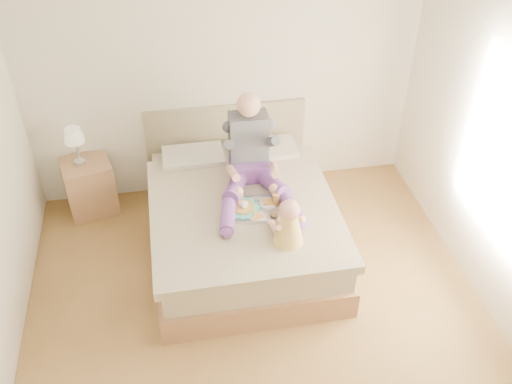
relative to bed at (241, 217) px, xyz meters
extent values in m
cube|color=brown|center=(0.00, -1.08, -0.32)|extent=(4.00, 4.20, 0.01)
cube|color=silver|center=(0.00, -1.08, 2.38)|extent=(4.00, 4.20, 0.02)
cube|color=white|center=(0.00, 1.02, 1.03)|extent=(4.00, 0.02, 2.70)
cube|color=white|center=(1.99, -0.88, 1.08)|extent=(0.02, 1.30, 1.60)
cube|color=#F7EBCA|center=(1.98, -0.88, 1.08)|extent=(0.01, 1.18, 1.48)
cube|color=#8A6140|center=(0.00, -0.07, -0.18)|extent=(1.68, 2.13, 0.28)
cube|color=tan|center=(0.00, -0.07, 0.08)|extent=(1.60, 2.05, 0.24)
cube|color=tan|center=(0.00, -0.22, 0.25)|extent=(1.70, 1.80, 0.09)
cube|color=beige|center=(-0.38, 0.68, 0.27)|extent=(0.62, 0.40, 0.14)
cube|color=beige|center=(0.38, 0.68, 0.27)|extent=(0.62, 0.40, 0.14)
cube|color=gray|center=(0.00, 1.01, 0.18)|extent=(1.70, 0.08, 1.00)
cube|color=#8A6140|center=(-1.47, 0.80, -0.02)|extent=(0.57, 0.53, 0.59)
cylinder|color=silver|center=(-1.52, 0.80, 0.29)|extent=(0.11, 0.11, 0.04)
cylinder|color=silver|center=(-1.52, 0.80, 0.42)|extent=(0.02, 0.02, 0.23)
cone|color=beige|center=(-1.52, 0.80, 0.61)|extent=(0.20, 0.20, 0.15)
cube|color=#653689|center=(0.14, 0.27, 0.38)|extent=(0.39, 0.31, 0.18)
cube|color=#3A3B42|center=(0.14, 0.33, 0.70)|extent=(0.37, 0.23, 0.48)
sphere|color=#F5AF99|center=(0.14, 0.30, 1.06)|extent=(0.22, 0.22, 0.22)
cylinder|color=#653689|center=(-0.03, 0.04, 0.37)|extent=(0.33, 0.54, 0.22)
cylinder|color=#653689|center=(-0.16, -0.34, 0.36)|extent=(0.21, 0.48, 0.12)
sphere|color=#653689|center=(-0.21, -0.57, 0.35)|extent=(0.11, 0.11, 0.11)
cylinder|color=#3A3B42|center=(-0.07, 0.20, 0.72)|extent=(0.13, 0.31, 0.25)
cylinder|color=#F5AF99|center=(-0.06, 0.01, 0.53)|extent=(0.10, 0.32, 0.16)
sphere|color=#F5AF99|center=(-0.03, -0.15, 0.43)|extent=(0.09, 0.09, 0.09)
cylinder|color=#653689|center=(0.29, 0.03, 0.37)|extent=(0.31, 0.54, 0.22)
cylinder|color=#653689|center=(0.40, -0.36, 0.36)|extent=(0.19, 0.48, 0.12)
sphere|color=#653689|center=(0.44, -0.58, 0.35)|extent=(0.11, 0.11, 0.11)
cylinder|color=#3A3B42|center=(0.34, 0.19, 0.72)|extent=(0.11, 0.31, 0.25)
cylinder|color=#F5AF99|center=(0.32, 0.00, 0.53)|extent=(0.11, 0.32, 0.16)
sphere|color=#F5AF99|center=(0.29, -0.15, 0.43)|extent=(0.09, 0.09, 0.09)
cube|color=silver|center=(0.09, -0.27, 0.30)|extent=(0.53, 0.44, 0.01)
cylinder|color=#3DB1A6|center=(-0.01, -0.25, 0.31)|extent=(0.29, 0.29, 0.02)
cylinder|color=gold|center=(-0.01, -0.25, 0.33)|extent=(0.19, 0.19, 0.02)
cylinder|color=white|center=(-0.05, -0.11, 0.35)|extent=(0.08, 0.08, 0.10)
torus|color=white|center=(0.00, -0.12, 0.36)|extent=(0.02, 0.07, 0.07)
cylinder|color=#9C704C|center=(-0.05, -0.11, 0.40)|extent=(0.08, 0.08, 0.01)
cylinder|color=white|center=(0.23, -0.21, 0.31)|extent=(0.16, 0.16, 0.01)
cube|color=gold|center=(0.23, -0.21, 0.33)|extent=(0.10, 0.09, 0.02)
cylinder|color=white|center=(0.10, -0.38, 0.31)|extent=(0.16, 0.16, 0.01)
ellipsoid|color=#AA1412|center=(0.12, -0.39, 0.33)|extent=(0.04, 0.03, 0.01)
cylinder|color=white|center=(0.29, -0.23, 0.37)|extent=(0.07, 0.07, 0.13)
cylinder|color=orange|center=(0.29, -0.23, 0.37)|extent=(0.07, 0.07, 0.12)
cylinder|color=white|center=(0.24, -0.40, 0.33)|extent=(0.07, 0.07, 0.04)
cylinder|color=#422609|center=(0.24, -0.40, 0.33)|extent=(0.06, 0.06, 0.03)
cone|color=gold|center=(0.30, -0.71, 0.43)|extent=(0.26, 0.26, 0.28)
sphere|color=#F5AF99|center=(0.30, -0.71, 0.64)|extent=(0.17, 0.17, 0.17)
cylinder|color=#F5AF99|center=(0.21, -0.61, 0.34)|extent=(0.09, 0.20, 0.07)
sphere|color=#F5AF99|center=(0.18, -0.51, 0.34)|extent=(0.06, 0.06, 0.06)
cylinder|color=#F5AF99|center=(0.20, -0.73, 0.49)|extent=(0.05, 0.14, 0.12)
cylinder|color=#F5AF99|center=(0.31, -0.58, 0.34)|extent=(0.14, 0.20, 0.07)
sphere|color=#F5AF99|center=(0.28, -0.48, 0.34)|extent=(0.06, 0.06, 0.06)
cylinder|color=#F5AF99|center=(0.39, -0.67, 0.49)|extent=(0.12, 0.15, 0.12)
camera|label=1|loc=(-0.60, -4.16, 3.60)|focal=40.00mm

